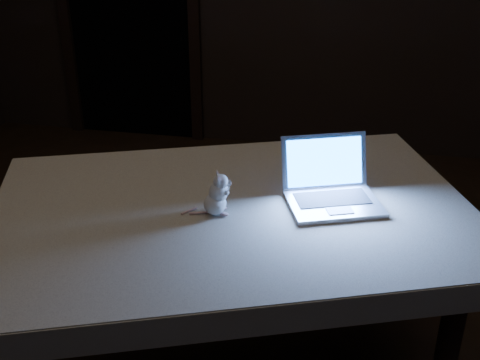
# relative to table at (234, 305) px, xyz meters

# --- Properties ---
(table) EXTENTS (1.73, 1.42, 0.80)m
(table) POSITION_rel_table_xyz_m (0.00, 0.00, 0.00)
(table) COLOR black
(table) RESTS_ON floor
(tablecloth) EXTENTS (1.90, 1.75, 0.09)m
(tablecloth) POSITION_rel_table_xyz_m (0.02, 0.01, 0.36)
(tablecloth) COLOR beige
(tablecloth) RESTS_ON table
(laptop) EXTENTS (0.37, 0.35, 0.20)m
(laptop) POSITION_rel_table_xyz_m (0.33, 0.07, 0.51)
(laptop) COLOR #B8B8BD
(laptop) RESTS_ON tablecloth
(plush_mouse) EXTENTS (0.15, 0.15, 0.15)m
(plush_mouse) POSITION_rel_table_xyz_m (-0.05, -0.05, 0.48)
(plush_mouse) COLOR silver
(plush_mouse) RESTS_ON tablecloth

